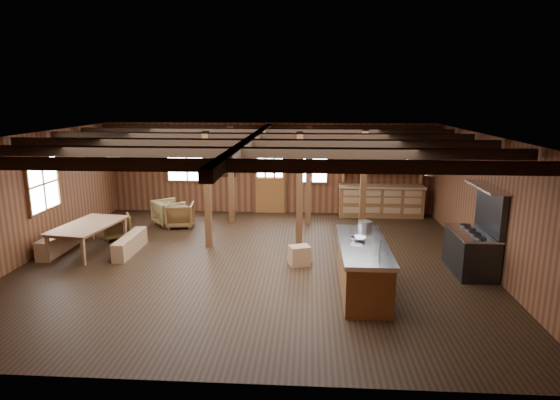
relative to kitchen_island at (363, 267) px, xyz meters
name	(u,v)px	position (x,y,z in m)	size (l,w,h in m)	color
room	(252,200)	(-2.25, 1.45, 0.92)	(10.04, 9.04, 2.84)	black
ceiling_joists	(252,140)	(-2.25, 1.63, 2.20)	(9.80, 8.82, 0.18)	black
timber_posts	(282,183)	(-1.73, 3.53, 0.92)	(3.95, 2.35, 2.80)	#4C2915
back_door	(270,185)	(-2.25, 5.90, 0.40)	(1.02, 0.08, 2.15)	brown
window_back_left	(187,161)	(-4.85, 5.91, 1.12)	(1.32, 0.06, 1.32)	white
window_back_right	(312,162)	(-0.95, 5.91, 1.12)	(1.02, 0.06, 1.32)	white
window_left	(43,184)	(-7.21, 1.95, 1.12)	(0.14, 1.24, 1.32)	white
notice_boards	(222,160)	(-3.75, 5.91, 1.16)	(1.08, 0.03, 0.90)	silver
back_counter	(381,197)	(1.15, 5.66, 0.12)	(2.55, 0.60, 2.45)	brown
pendant_lamps	(162,154)	(-4.50, 2.45, 1.77)	(1.86, 2.36, 0.66)	#29292B
pot_rack	(412,159)	(1.18, 1.88, 1.79)	(0.37, 3.00, 0.45)	#29292B
kitchen_island	(363,267)	(0.00, 0.00, 0.00)	(0.88, 2.50, 1.20)	brown
step_stool	(300,255)	(-1.21, 1.31, -0.26)	(0.48, 0.34, 0.43)	olive
commercial_range	(474,244)	(2.40, 1.13, 0.13)	(0.78, 1.49, 1.84)	#29292B
dining_table	(90,238)	(-6.15, 1.87, -0.14)	(1.91, 1.06, 0.67)	#946343
bench_wall	(60,242)	(-6.90, 1.87, -0.25)	(0.31, 1.63, 0.45)	olive
bench_aisle	(130,244)	(-5.20, 1.87, -0.27)	(0.29, 1.53, 0.42)	olive
armchair_a	(116,226)	(-5.97, 2.96, -0.17)	(0.67, 0.69, 0.62)	brown
armchair_b	(180,215)	(-4.62, 4.11, -0.14)	(0.73, 0.75, 0.68)	brown
armchair_c	(169,212)	(-5.03, 4.38, -0.13)	(0.75, 0.77, 0.70)	olive
counter_pot	(365,225)	(0.13, 0.95, 0.55)	(0.28, 0.28, 0.17)	silver
bowl	(358,239)	(-0.08, 0.17, 0.50)	(0.28, 0.28, 0.07)	silver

